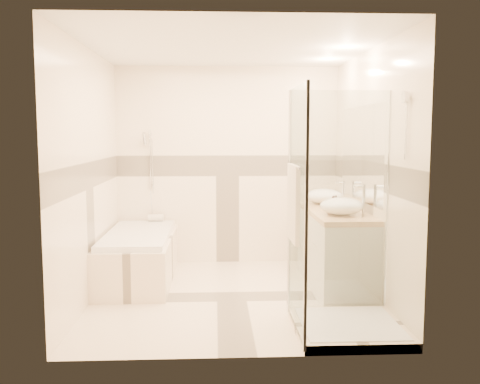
{
  "coord_description": "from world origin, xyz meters",
  "views": [
    {
      "loc": [
        -0.17,
        -5.31,
        1.66
      ],
      "look_at": [
        0.1,
        0.25,
        1.05
      ],
      "focal_mm": 40.0,
      "sensor_mm": 36.0,
      "label": 1
    }
  ],
  "objects_px": {
    "vessel_sink_far": "(341,206)",
    "amenity_bottle_a": "(336,203)",
    "shower_enclosure": "(334,272)",
    "vanity": "(334,248)",
    "bathtub": "(139,254)",
    "vessel_sink_near": "(324,196)",
    "amenity_bottle_b": "(333,203)"
  },
  "relations": [
    {
      "from": "vessel_sink_far",
      "to": "amenity_bottle_a",
      "type": "distance_m",
      "value": 0.24
    },
    {
      "from": "amenity_bottle_a",
      "to": "bathtub",
      "type": "bearing_deg",
      "value": 167.71
    },
    {
      "from": "vanity",
      "to": "vessel_sink_near",
      "type": "xyz_separation_m",
      "value": [
        -0.02,
        0.49,
        0.51
      ]
    },
    {
      "from": "vanity",
      "to": "amenity_bottle_a",
      "type": "bearing_deg",
      "value": -99.92
    },
    {
      "from": "shower_enclosure",
      "to": "amenity_bottle_a",
      "type": "distance_m",
      "value": 1.26
    },
    {
      "from": "bathtub",
      "to": "vanity",
      "type": "height_order",
      "value": "vanity"
    },
    {
      "from": "vessel_sink_near",
      "to": "vanity",
      "type": "bearing_deg",
      "value": -87.67
    },
    {
      "from": "vessel_sink_near",
      "to": "amenity_bottle_b",
      "type": "distance_m",
      "value": 0.48
    },
    {
      "from": "shower_enclosure",
      "to": "vessel_sink_near",
      "type": "relative_size",
      "value": 4.72
    },
    {
      "from": "vessel_sink_near",
      "to": "shower_enclosure",
      "type": "bearing_deg",
      "value": -98.8
    },
    {
      "from": "shower_enclosure",
      "to": "amenity_bottle_b",
      "type": "bearing_deg",
      "value": 78.0
    },
    {
      "from": "bathtub",
      "to": "shower_enclosure",
      "type": "bearing_deg",
      "value": -41.1
    },
    {
      "from": "vanity",
      "to": "vessel_sink_far",
      "type": "distance_m",
      "value": 0.62
    },
    {
      "from": "bathtub",
      "to": "shower_enclosure",
      "type": "height_order",
      "value": "shower_enclosure"
    },
    {
      "from": "shower_enclosure",
      "to": "amenity_bottle_a",
      "type": "height_order",
      "value": "shower_enclosure"
    },
    {
      "from": "shower_enclosure",
      "to": "vessel_sink_far",
      "type": "bearing_deg",
      "value": 73.37
    },
    {
      "from": "shower_enclosure",
      "to": "vessel_sink_near",
      "type": "height_order",
      "value": "shower_enclosure"
    },
    {
      "from": "vanity",
      "to": "bathtub",
      "type": "bearing_deg",
      "value": 170.75
    },
    {
      "from": "bathtub",
      "to": "vanity",
      "type": "xyz_separation_m",
      "value": [
        2.15,
        -0.35,
        0.12
      ]
    },
    {
      "from": "vanity",
      "to": "amenity_bottle_b",
      "type": "height_order",
      "value": "amenity_bottle_b"
    },
    {
      "from": "vanity",
      "to": "amenity_bottle_b",
      "type": "distance_m",
      "value": 0.5
    },
    {
      "from": "bathtub",
      "to": "vessel_sink_far",
      "type": "xyz_separation_m",
      "value": [
        2.13,
        -0.71,
        0.63
      ]
    },
    {
      "from": "vessel_sink_far",
      "to": "amenity_bottle_a",
      "type": "height_order",
      "value": "vessel_sink_far"
    },
    {
      "from": "vessel_sink_near",
      "to": "amenity_bottle_b",
      "type": "relative_size",
      "value": 2.93
    },
    {
      "from": "vanity",
      "to": "vessel_sink_near",
      "type": "distance_m",
      "value": 0.71
    },
    {
      "from": "shower_enclosure",
      "to": "amenity_bottle_b",
      "type": "xyz_separation_m",
      "value": [
        0.27,
        1.28,
        0.42
      ]
    },
    {
      "from": "vessel_sink_far",
      "to": "amenity_bottle_a",
      "type": "relative_size",
      "value": 2.59
    },
    {
      "from": "amenity_bottle_b",
      "to": "vanity",
      "type": "bearing_deg",
      "value": -31.73
    },
    {
      "from": "vessel_sink_near",
      "to": "vessel_sink_far",
      "type": "distance_m",
      "value": 0.85
    },
    {
      "from": "vanity",
      "to": "vessel_sink_far",
      "type": "relative_size",
      "value": 3.77
    },
    {
      "from": "vessel_sink_near",
      "to": "vessel_sink_far",
      "type": "bearing_deg",
      "value": -90.0
    },
    {
      "from": "vessel_sink_far",
      "to": "amenity_bottle_a",
      "type": "xyz_separation_m",
      "value": [
        0.0,
        0.24,
        -0.0
      ]
    }
  ]
}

